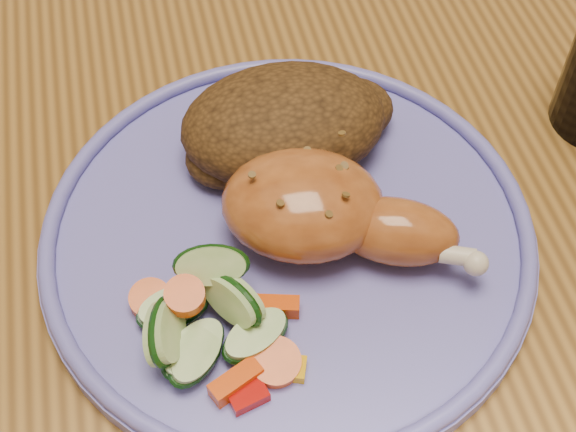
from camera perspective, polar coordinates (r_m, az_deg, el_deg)
The scene contains 6 objects.
dining_table at distance 0.60m, azimuth 2.47°, elevation -1.18°, with size 0.90×1.40×0.75m.
plate at distance 0.49m, azimuth 0.00°, elevation -1.49°, with size 0.30×0.30×0.01m, color #6461BD.
plate_rim at distance 0.48m, azimuth 0.00°, elevation -0.72°, with size 0.30×0.30×0.01m, color #6461BD.
chicken_leg at distance 0.46m, azimuth 2.67°, elevation 0.36°, with size 0.15×0.11×0.05m.
rice_pilaf at distance 0.51m, azimuth -0.03°, elevation 6.53°, with size 0.14×0.09×0.06m.
vegetable_pile at distance 0.44m, azimuth -5.71°, elevation -7.61°, with size 0.09×0.10×0.05m.
Camera 1 is at (-0.10, -0.34, 1.15)m, focal length 50.00 mm.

